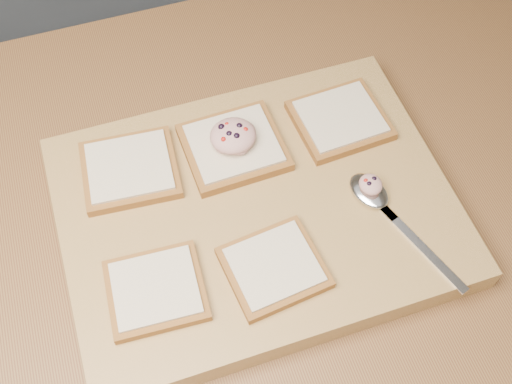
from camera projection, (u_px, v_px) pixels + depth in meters
island_counter at (179, 332)px, 1.25m from camera, size 2.00×0.80×0.90m
cutting_board at (256, 211)px, 0.86m from camera, size 0.51×0.39×0.04m
bread_far_left at (130, 169)px, 0.86m from camera, size 0.13×0.12×0.02m
bread_far_center at (234, 147)px, 0.88m from camera, size 0.14×0.12×0.02m
bread_far_right at (340, 120)px, 0.90m from camera, size 0.13×0.12×0.02m
bread_near_left at (156, 290)px, 0.76m from camera, size 0.12×0.11×0.02m
bread_near_center at (274, 267)px, 0.78m from camera, size 0.12×0.12×0.02m
tuna_salad_dollop at (233, 136)px, 0.86m from camera, size 0.06×0.06×0.03m
spoon at (377, 199)px, 0.83m from camera, size 0.09×0.20×0.01m
spoon_salad at (371, 184)px, 0.83m from camera, size 0.03×0.03×0.02m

